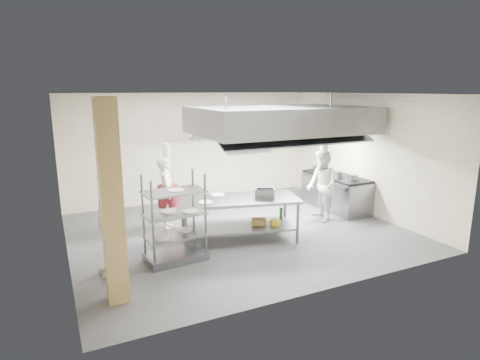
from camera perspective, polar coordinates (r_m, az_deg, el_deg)
name	(u,v)px	position (r m, az deg, el deg)	size (l,w,h in m)	color
floor	(238,231)	(9.00, -0.24, -7.32)	(7.00, 7.00, 0.00)	#3A3A3C
ceiling	(238,94)	(8.45, -0.26, 12.15)	(7.00, 7.00, 0.00)	silver
wall_back	(192,147)	(11.35, -6.79, 4.63)	(7.00, 7.00, 0.00)	#B2A78D
wall_left	(61,181)	(7.80, -24.16, -0.15)	(6.00, 6.00, 0.00)	#B2A78D
wall_right	(364,154)	(10.56, 17.20, 3.54)	(6.00, 6.00, 0.00)	#B2A78D
column	(112,204)	(5.99, -17.78, -3.27)	(0.30, 0.30, 3.00)	tan
exhaust_hood	(281,120)	(9.45, 5.90, 8.51)	(4.00, 2.50, 0.60)	gray
hood_strip_a	(247,135)	(9.04, 0.96, 6.35)	(1.60, 0.12, 0.04)	white
hood_strip_b	(313,132)	(9.97, 10.31, 6.75)	(1.60, 0.12, 0.04)	white
wall_shelf	(252,144)	(11.90, 1.71, 5.09)	(1.50, 0.28, 0.04)	gray
island	(239,219)	(8.37, -0.15, -5.60)	(2.43, 1.01, 0.91)	gray
island_worktop	(239,200)	(8.24, -0.16, -2.79)	(2.43, 1.01, 0.06)	gray
island_undershelf	(239,226)	(8.42, -0.15, -6.60)	(2.24, 0.91, 0.04)	slate
pass_rack	(175,218)	(7.38, -9.29, -5.39)	(1.08, 0.63, 1.63)	slate
cooking_range	(335,193)	(10.88, 13.41, -1.80)	(0.80, 2.00, 0.84)	gray
range_top	(336,176)	(10.77, 13.54, 0.52)	(0.78, 1.96, 0.06)	black
chef_head	(167,193)	(9.06, -10.39, -1.83)	(0.61, 0.40, 1.68)	white
chef_line	(322,186)	(9.72, 11.58, -0.82)	(0.83, 0.64, 1.70)	silver
chef_plating	(109,223)	(7.07, -18.10, -5.78)	(1.08, 0.45, 1.84)	silver
griddle	(265,192)	(8.33, 3.53, -1.74)	(0.40, 0.31, 0.19)	slate
wicker_basket	(259,222)	(8.45, 2.68, -5.93)	(0.29, 0.20, 0.13)	brown
stockpot	(337,174)	(10.40, 13.69, 0.77)	(0.27, 0.27, 0.19)	gray
plate_stack	(175,233)	(7.47, -9.21, -7.50)	(0.28, 0.28, 0.05)	white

